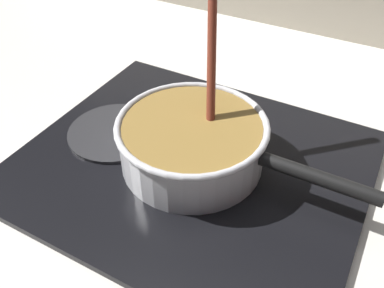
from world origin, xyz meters
TOP-DOWN VIEW (x-y plane):
  - ground at (0.00, 0.00)m, footprint 2.40×1.60m
  - hob_plate at (-0.03, 0.18)m, footprint 0.56×0.48m
  - burner_ring at (-0.03, 0.18)m, footprint 0.21×0.21m
  - spare_burner at (-0.19, 0.18)m, footprint 0.17×0.17m
  - cooking_pan at (-0.03, 0.18)m, footprint 0.41×0.26m

SIDE VIEW (x-z plane):
  - ground at x=0.00m, z-range -0.04..0.00m
  - hob_plate at x=-0.03m, z-range 0.00..0.01m
  - spare_burner at x=-0.19m, z-range 0.01..0.02m
  - burner_ring at x=-0.03m, z-range 0.01..0.02m
  - cooking_pan at x=-0.03m, z-range -0.11..0.22m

